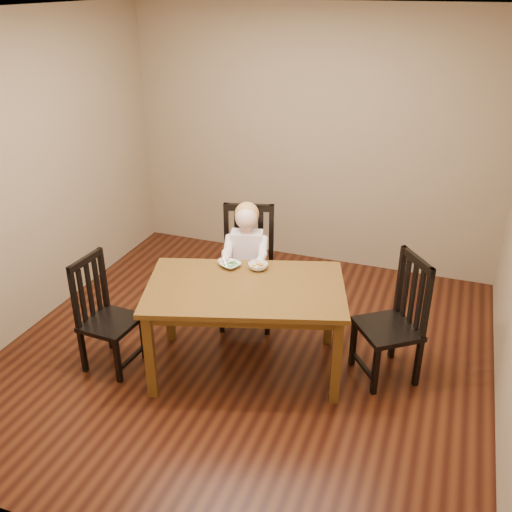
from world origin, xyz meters
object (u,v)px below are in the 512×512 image
(chair_left, at_px, (105,316))
(bowl_peas, at_px, (230,265))
(chair_child, at_px, (247,269))
(toddler, at_px, (247,255))
(bowl_veg, at_px, (258,266))
(chair_right, at_px, (394,321))
(dining_table, at_px, (245,296))

(chair_left, height_order, bowl_peas, chair_left)
(chair_left, relative_size, bowl_peas, 6.20)
(chair_child, xyz_separation_m, toddler, (0.01, -0.05, 0.17))
(bowl_peas, distance_m, bowl_veg, 0.23)
(chair_right, bearing_deg, bowl_veg, 53.80)
(chair_child, distance_m, chair_left, 1.33)
(chair_child, xyz_separation_m, chair_right, (1.37, -0.39, -0.03))
(chair_child, height_order, toddler, chair_child)
(chair_left, relative_size, toddler, 1.51)
(chair_right, relative_size, toddler, 1.63)
(chair_right, height_order, toddler, chair_right)
(toddler, relative_size, bowl_peas, 4.11)
(toddler, bearing_deg, dining_table, 95.51)
(bowl_peas, bearing_deg, dining_table, -48.26)
(dining_table, height_order, bowl_veg, bowl_veg)
(chair_left, bearing_deg, bowl_peas, 128.35)
(chair_left, height_order, toddler, toddler)
(bowl_peas, height_order, bowl_veg, bowl_veg)
(dining_table, distance_m, chair_left, 1.15)
(dining_table, bearing_deg, bowl_veg, 91.43)
(dining_table, bearing_deg, chair_child, 109.75)
(bowl_peas, bearing_deg, chair_child, 93.15)
(chair_child, relative_size, toddler, 1.72)
(toddler, distance_m, bowl_peas, 0.41)
(chair_right, distance_m, toddler, 1.41)
(chair_left, xyz_separation_m, chair_right, (2.19, 0.65, 0.04))
(chair_left, xyz_separation_m, bowl_peas, (0.85, 0.59, 0.32))
(chair_right, distance_m, bowl_veg, 1.16)
(chair_left, bearing_deg, chair_child, 145.17)
(toddler, bearing_deg, bowl_veg, 108.99)
(chair_right, height_order, bowl_peas, chair_right)
(dining_table, height_order, chair_left, chair_left)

